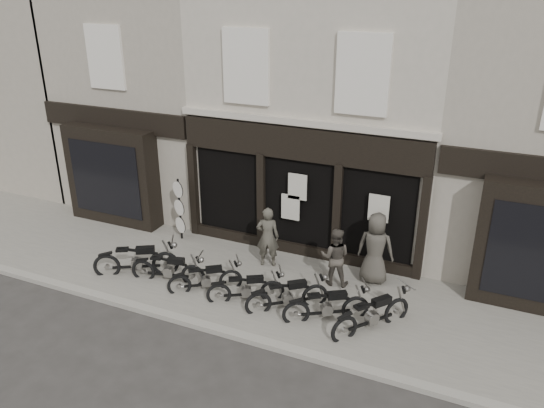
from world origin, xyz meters
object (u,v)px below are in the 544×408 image
at_px(motorcycle_2, 206,281).
at_px(advert_sign_post, 180,212).
at_px(motorcycle_6, 372,317).
at_px(man_centre, 335,257).
at_px(motorcycle_0, 137,263).
at_px(motorcycle_5, 327,309).
at_px(man_right, 375,248).
at_px(motorcycle_4, 288,298).
at_px(motorcycle_3, 247,291).
at_px(man_left, 268,237).
at_px(motorcycle_1, 169,271).

xyz_separation_m(motorcycle_2, advert_sign_post, (-2.21, 2.25, 0.65)).
bearing_deg(motorcycle_6, man_centre, 79.65).
xyz_separation_m(motorcycle_0, motorcycle_5, (5.42, 0.05, -0.04)).
bearing_deg(motorcycle_6, man_right, 50.51).
height_order(motorcycle_0, motorcycle_2, motorcycle_0).
bearing_deg(motorcycle_4, man_centre, 27.94).
xyz_separation_m(motorcycle_3, man_right, (2.68, 2.16, 0.73)).
bearing_deg(motorcycle_3, motorcycle_4, -25.02).
xyz_separation_m(motorcycle_0, motorcycle_4, (4.40, 0.11, -0.04)).
height_order(motorcycle_3, motorcycle_5, motorcycle_5).
xyz_separation_m(motorcycle_5, man_centre, (-0.33, 1.60, 0.52)).
xyz_separation_m(motorcycle_3, motorcycle_4, (1.08, 0.09, 0.03)).
relative_size(motorcycle_2, motorcycle_5, 0.90).
xyz_separation_m(motorcycle_5, advert_sign_post, (-5.48, 2.22, 0.62)).
distance_m(motorcycle_5, man_left, 3.03).
bearing_deg(motorcycle_2, motorcycle_4, -33.34).
bearing_deg(motorcycle_4, motorcycle_0, 143.29).
bearing_deg(man_centre, motorcycle_1, 11.54).
distance_m(motorcycle_4, man_left, 2.28).
height_order(motorcycle_4, motorcycle_5, same).
bearing_deg(man_left, motorcycle_6, 135.63).
bearing_deg(motorcycle_1, man_centre, 8.67).
bearing_deg(motorcycle_5, motorcycle_1, 148.27).
relative_size(motorcycle_3, man_left, 1.02).
height_order(motorcycle_2, man_centre, man_centre).
distance_m(man_left, man_centre, 2.03).
xyz_separation_m(motorcycle_1, motorcycle_4, (3.39, 0.08, 0.01)).
bearing_deg(motorcycle_2, man_right, -6.18).
xyz_separation_m(man_centre, man_right, (0.92, 0.53, 0.19)).
xyz_separation_m(motorcycle_5, man_left, (-2.35, 1.81, 0.59)).
bearing_deg(motorcycle_2, motorcycle_0, 145.50).
bearing_deg(man_left, motorcycle_3, 80.66).
bearing_deg(motorcycle_3, man_right, 9.03).
relative_size(motorcycle_2, man_centre, 1.06).
xyz_separation_m(motorcycle_4, motorcycle_6, (2.08, -0.00, 0.02)).
xyz_separation_m(motorcycle_2, man_right, (3.86, 2.15, 0.73)).
bearing_deg(motorcycle_3, man_left, 67.94).
relative_size(man_centre, man_right, 0.81).
bearing_deg(motorcycle_6, motorcycle_4, 127.53).
relative_size(motorcycle_3, motorcycle_5, 0.95).
bearing_deg(man_centre, motorcycle_2, 18.65).
distance_m(motorcycle_2, advert_sign_post, 3.22).
bearing_deg(motorcycle_5, motorcycle_0, 148.44).
relative_size(motorcycle_0, motorcycle_6, 1.12).
relative_size(motorcycle_6, man_centre, 1.18).
bearing_deg(motorcycle_5, man_left, 110.26).
bearing_deg(motorcycle_6, motorcycle_0, 128.51).
xyz_separation_m(man_left, man_centre, (2.02, -0.21, -0.08)).
xyz_separation_m(motorcycle_2, motorcycle_4, (2.25, 0.08, 0.03)).
bearing_deg(motorcycle_6, motorcycle_2, 128.57).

